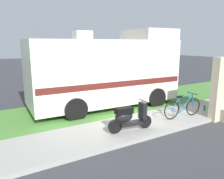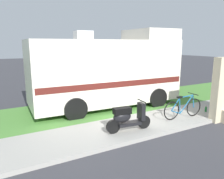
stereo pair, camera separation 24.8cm
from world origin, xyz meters
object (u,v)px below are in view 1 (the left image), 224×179
Objects in this scene: scooter at (129,117)px; bottle_green at (205,108)px; motorhome_rv at (106,70)px; bicycle at (183,107)px; pickup_truck_near at (132,70)px.

bottle_green is at bearing 1.66° from scooter.
motorhome_rv is 3.80× the size of bicycle.
bicycle is 0.34× the size of pickup_truck_near.
bottle_green is at bearing 2.92° from bicycle.
bicycle is 1.45m from bottle_green.
pickup_truck_near reaches higher than bottle_green.
motorhome_rv is 3.53m from scooter.
pickup_truck_near is (4.76, 4.52, -0.70)m from motorhome_rv.
pickup_truck_near reaches higher than scooter.
scooter is (-0.99, -3.21, -1.11)m from motorhome_rv.
pickup_truck_near is 20.75× the size of bottle_green.
bottle_green is at bearing -103.46° from pickup_truck_near.
motorhome_rv reaches higher than bicycle.
bottle_green is (1.42, 0.07, -0.28)m from bicycle.
motorhome_rv is at bearing -136.54° from pickup_truck_near.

